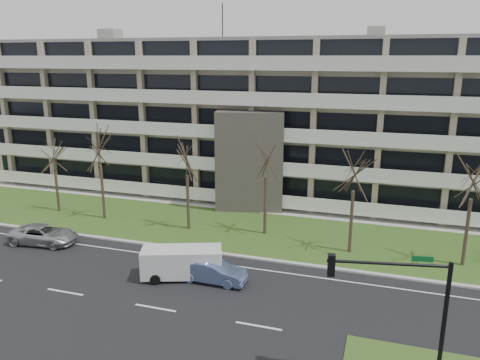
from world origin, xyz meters
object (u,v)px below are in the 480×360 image
(silver_pickup, at_px, (44,234))
(blue_sedan, at_px, (213,271))
(white_van, at_px, (183,260))
(traffic_signal, at_px, (404,302))

(silver_pickup, height_order, blue_sedan, silver_pickup)
(blue_sedan, height_order, white_van, white_van)
(blue_sedan, bearing_deg, white_van, 91.35)
(white_van, distance_m, traffic_signal, 14.58)
(blue_sedan, height_order, traffic_signal, traffic_signal)
(blue_sedan, xyz_separation_m, white_van, (-2.00, -0.02, 0.46))
(silver_pickup, bearing_deg, blue_sedan, -103.75)
(silver_pickup, bearing_deg, traffic_signal, -113.94)
(blue_sedan, bearing_deg, silver_pickup, 83.07)
(silver_pickup, xyz_separation_m, white_van, (12.31, -1.96, 0.46))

